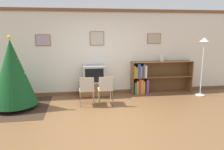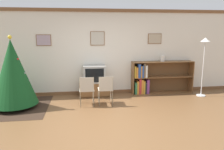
% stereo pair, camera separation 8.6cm
% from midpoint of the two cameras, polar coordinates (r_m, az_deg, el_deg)
% --- Properties ---
extents(ground_plane, '(24.00, 24.00, 0.00)m').
position_cam_midpoint_polar(ground_plane, '(5.12, -1.05, -11.89)').
color(ground_plane, brown).
extents(wall_back, '(8.94, 0.11, 2.70)m').
position_cam_midpoint_polar(wall_back, '(7.04, -3.60, 5.93)').
color(wall_back, silver).
rests_on(wall_back, ground_plane).
extents(area_rug, '(1.71, 1.92, 0.01)m').
position_cam_midpoint_polar(area_rug, '(6.47, -24.19, -7.81)').
color(area_rug, '#332319').
rests_on(area_rug, ground_plane).
extents(christmas_tree, '(1.18, 1.18, 1.92)m').
position_cam_midpoint_polar(christmas_tree, '(6.24, -24.91, 0.55)').
color(christmas_tree, maroon).
rests_on(christmas_tree, area_rug).
extents(tv_console, '(0.94, 0.47, 0.44)m').
position_cam_midpoint_polar(tv_console, '(6.93, -5.04, -3.69)').
color(tv_console, brown).
rests_on(tv_console, ground_plane).
extents(television, '(0.68, 0.45, 0.53)m').
position_cam_midpoint_polar(television, '(6.81, -5.11, 0.25)').
color(television, '#9E9E99').
rests_on(television, tv_console).
extents(folding_chair_left, '(0.40, 0.40, 0.82)m').
position_cam_midpoint_polar(folding_chair_left, '(5.98, -6.99, -3.71)').
color(folding_chair_left, '#BCB29E').
rests_on(folding_chair_left, ground_plane).
extents(folding_chair_right, '(0.40, 0.40, 0.82)m').
position_cam_midpoint_polar(folding_chair_right, '(6.01, -2.08, -3.54)').
color(folding_chair_right, '#BCB29E').
rests_on(folding_chair_right, ground_plane).
extents(bookshelf, '(2.03, 0.36, 1.05)m').
position_cam_midpoint_polar(bookshelf, '(7.28, 9.75, -0.87)').
color(bookshelf, brown).
rests_on(bookshelf, ground_plane).
extents(vase, '(0.15, 0.15, 0.20)m').
position_cam_midpoint_polar(vase, '(7.32, 12.56, 4.33)').
color(vase, silver).
rests_on(vase, bookshelf).
extents(standing_lamp, '(0.28, 0.28, 1.83)m').
position_cam_midpoint_polar(standing_lamp, '(7.30, 22.49, 5.67)').
color(standing_lamp, silver).
rests_on(standing_lamp, ground_plane).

